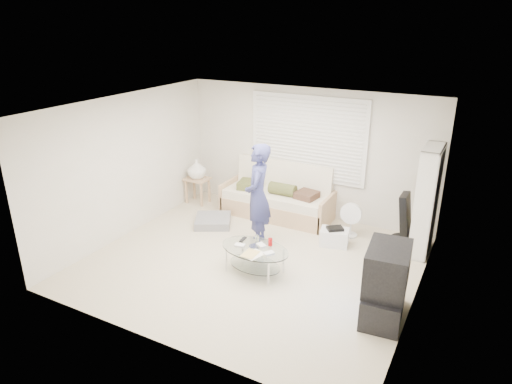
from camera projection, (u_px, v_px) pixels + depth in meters
The scene contains 13 objects.
ground at pixel (252, 262), 7.37m from camera, with size 5.00×5.00×0.00m, color #BAAD90.
room_shell at pixel (266, 157), 7.18m from camera, with size 5.02×4.52×2.51m.
window_blinds at pixel (307, 138), 8.63m from camera, with size 2.32×0.08×1.62m.
futon_sofa at pixel (278, 199), 8.98m from camera, with size 2.17×0.87×1.06m.
grey_floor_pillow at pixel (213, 221), 8.67m from camera, with size 0.65×0.65×0.15m, color slate.
side_table at pixel (197, 171), 9.48m from camera, with size 0.48×0.39×0.95m.
bookshelf at pixel (426, 201), 7.37m from camera, with size 0.29×0.77×1.83m.
guitar_case at pixel (404, 227), 7.52m from camera, with size 0.37×0.38×1.02m.
floor_fan at pixel (351, 217), 8.11m from camera, with size 0.38×0.26×0.64m.
storage_bin at pixel (334, 237), 7.87m from camera, with size 0.54×0.43×0.33m.
tv_unit at pixel (385, 284), 5.87m from camera, with size 0.59×0.97×1.01m.
coffee_table at pixel (255, 253), 6.96m from camera, with size 1.17×0.80×0.53m.
standing_person at pixel (258, 196), 7.62m from camera, with size 0.66×0.43×1.80m, color navy.
Camera 1 is at (3.10, -5.68, 3.70)m, focal length 32.00 mm.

